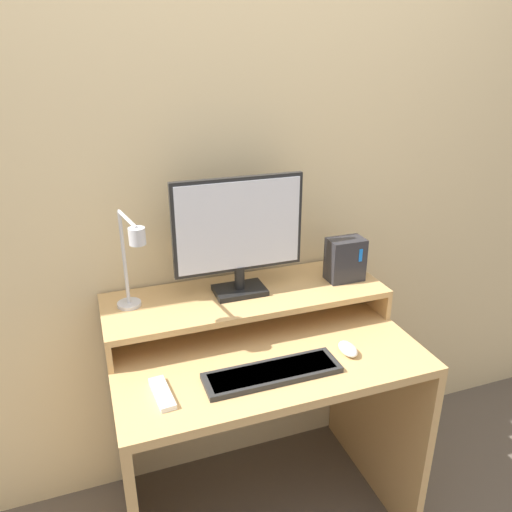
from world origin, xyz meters
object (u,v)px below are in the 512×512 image
Objects in this scene: desk_lamp at (131,260)px; mouse at (348,349)px; remote_control at (162,393)px; monitor at (239,232)px; keyboard at (272,373)px; router_dock at (345,259)px.

desk_lamp is 3.85× the size of mouse.
mouse reaches higher than remote_control.
desk_lamp is at bearing -171.38° from monitor.
monitor is at bearing 88.33° from keyboard.
keyboard is at bearing -91.67° from monitor.
keyboard is at bearing -142.08° from router_dock.
router_dock is at bearing 37.92° from keyboard.
remote_control is (-0.33, 0.02, -0.00)m from keyboard.
keyboard is (-0.01, -0.35, -0.33)m from monitor.
router_dock is (0.77, 0.03, -0.12)m from desk_lamp.
router_dock is 0.83m from remote_control.
router_dock reaches higher than mouse.
desk_lamp is 0.56m from keyboard.
desk_lamp is at bearing 140.48° from keyboard.
router_dock is at bearing 64.58° from mouse.
router_dock is 1.05× the size of remote_control.
router_dock reaches higher than remote_control.
desk_lamp is at bearing 157.08° from mouse.
monitor reaches higher than desk_lamp.
monitor is 0.53m from mouse.
monitor reaches higher than router_dock.
keyboard is at bearing -39.52° from desk_lamp.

